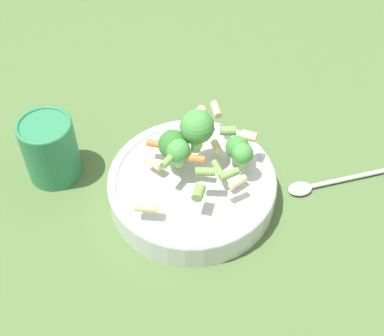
% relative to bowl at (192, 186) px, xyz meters
% --- Properties ---
extents(ground_plane, '(3.00, 3.00, 0.00)m').
position_rel_bowl_xyz_m(ground_plane, '(0.00, 0.00, -0.02)').
color(ground_plane, '#4C6B38').
extents(bowl, '(0.24, 0.24, 0.05)m').
position_rel_bowl_xyz_m(bowl, '(0.00, 0.00, 0.00)').
color(bowl, silver).
rests_on(bowl, ground_plane).
extents(pasta_salad, '(0.15, 0.21, 0.09)m').
position_rel_bowl_xyz_m(pasta_salad, '(-0.01, 0.02, 0.07)').
color(pasta_salad, '#8CB766').
rests_on(pasta_salad, bowl).
extents(cup, '(0.08, 0.08, 0.10)m').
position_rel_bowl_xyz_m(cup, '(-0.19, -0.09, 0.03)').
color(cup, '#2D7F51').
rests_on(cup, ground_plane).
extents(spoon, '(0.13, 0.17, 0.01)m').
position_rel_bowl_xyz_m(spoon, '(0.15, 0.14, -0.02)').
color(spoon, silver).
rests_on(spoon, ground_plane).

